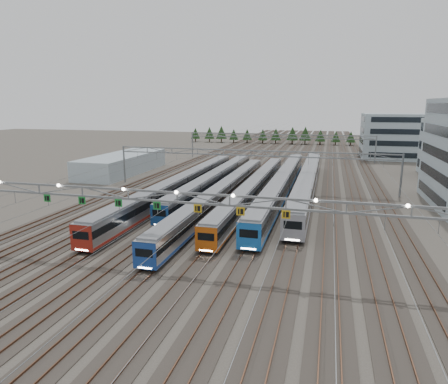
% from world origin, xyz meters
% --- Properties ---
extents(ground, '(400.00, 400.00, 0.00)m').
position_xyz_m(ground, '(0.00, 0.00, 0.00)').
color(ground, '#47423A').
rests_on(ground, ground).
extents(track_bed, '(54.00, 260.00, 5.42)m').
position_xyz_m(track_bed, '(0.00, 100.00, 1.49)').
color(track_bed, '#2D2823').
rests_on(track_bed, ground).
extents(train_a, '(2.78, 62.47, 3.62)m').
position_xyz_m(train_a, '(-11.25, 30.31, 2.06)').
color(train_a, black).
rests_on(train_a, ground).
extents(train_b, '(2.66, 55.75, 3.46)m').
position_xyz_m(train_b, '(-6.75, 38.10, 1.98)').
color(train_b, black).
rests_on(train_b, ground).
extents(train_c, '(2.57, 61.72, 3.34)m').
position_xyz_m(train_c, '(-2.25, 27.20, 1.92)').
color(train_c, black).
rests_on(train_c, ground).
extents(train_d, '(2.62, 58.89, 3.41)m').
position_xyz_m(train_d, '(2.25, 31.97, 1.96)').
color(train_d, black).
rests_on(train_d, ground).
extents(train_e, '(2.89, 63.86, 3.77)m').
position_xyz_m(train_e, '(6.75, 36.08, 2.13)').
color(train_e, black).
rests_on(train_e, ground).
extents(train_f, '(2.98, 61.96, 3.89)m').
position_xyz_m(train_f, '(11.25, 39.40, 2.19)').
color(train_f, black).
rests_on(train_f, ground).
extents(gantry_near, '(56.36, 0.61, 8.08)m').
position_xyz_m(gantry_near, '(-0.05, -0.12, 7.09)').
color(gantry_near, slate).
rests_on(gantry_near, ground).
extents(gantry_mid, '(56.36, 0.36, 8.00)m').
position_xyz_m(gantry_mid, '(0.00, 40.00, 6.39)').
color(gantry_mid, slate).
rests_on(gantry_mid, ground).
extents(gantry_far, '(56.36, 0.36, 8.00)m').
position_xyz_m(gantry_far, '(0.00, 85.00, 6.39)').
color(gantry_far, slate).
rests_on(gantry_far, ground).
extents(depot_bldg_north, '(22.00, 18.00, 13.92)m').
position_xyz_m(depot_bldg_north, '(35.93, 98.94, 6.96)').
color(depot_bldg_north, '#9EB3BD').
rests_on(depot_bldg_north, ground).
extents(west_shed, '(10.00, 30.00, 4.56)m').
position_xyz_m(west_shed, '(-34.70, 51.39, 2.28)').
color(west_shed, '#9EB3BD').
rests_on(west_shed, ground).
extents(treeline, '(100.10, 5.60, 7.02)m').
position_xyz_m(treeline, '(2.25, 136.95, 4.23)').
color(treeline, '#332114').
rests_on(treeline, ground).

